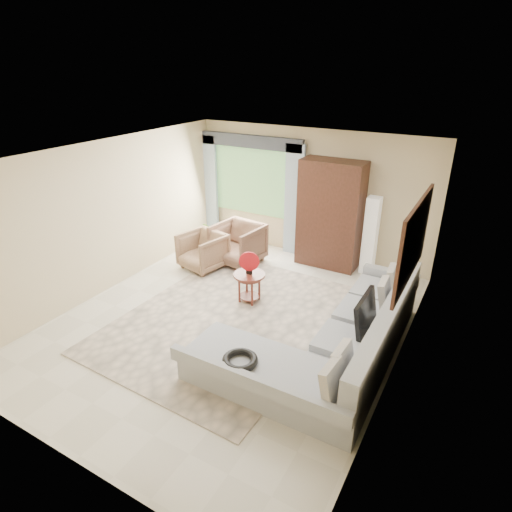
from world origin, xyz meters
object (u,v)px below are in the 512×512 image
Objects in this scene: coffee_table at (249,287)px; armoire at (330,215)px; sectional_sofa at (336,346)px; potted_plant at (213,235)px; floor_lamp at (370,236)px; armchair_right at (238,244)px; armchair_left at (203,251)px; tv_screen at (366,313)px.

armoire reaches higher than coffee_table.
sectional_sofa is at bearing -66.94° from armoire.
floor_lamp is at bearing 9.03° from potted_plant.
potted_plant is at bearing 164.14° from armchair_right.
armchair_left is at bearing -153.30° from floor_lamp.
potted_plant is 2.63m from armoire.
coffee_table is (-1.84, 0.84, -0.01)m from sectional_sofa.
armchair_left is 0.38× the size of armoire.
armchair_right reaches higher than armchair_left.
armoire is 0.86m from floor_lamp.
armchair_left is at bearing 155.04° from coffee_table.
sectional_sofa is 3.24m from armoire.
sectional_sofa is 2.31× the size of floor_lamp.
potted_plant is (-0.88, 0.37, -0.11)m from armchair_right.
sectional_sofa is 3.63m from armchair_left.
armchair_left is at bearing 155.32° from sectional_sofa.
coffee_table is 2.59m from floor_lamp.
floor_lamp is (0.80, 0.06, -0.30)m from armoire.
armchair_left is 0.73m from armchair_right.
tv_screen is 3.02m from armoire.
potted_plant is (-1.87, 1.60, 0.02)m from coffee_table.
potted_plant is at bearing 146.71° from sectional_sofa.
armchair_right reaches higher than potted_plant.
floor_lamp reaches higher than coffee_table.
armoire reaches higher than tv_screen.
sectional_sofa is at bearing -81.67° from floor_lamp.
floor_lamp reaches higher than tv_screen.
armoire reaches higher than potted_plant.
armoire reaches higher than armchair_left.
armoire is (2.07, 1.38, 0.69)m from armchair_left.
sectional_sofa is 4.36× the size of armchair_left.
potted_plant is 3.35m from floor_lamp.
potted_plant is 0.28× the size of armoire.
armchair_left reaches higher than potted_plant.
coffee_table is at bearing -123.52° from floor_lamp.
armoire is (-1.23, 2.90, 0.77)m from sectional_sofa.
coffee_table is 2.28m from armoire.
armoire is (-1.50, 2.60, 0.33)m from tv_screen.
tv_screen is 0.35× the size of armoire.
floor_lamp is at bearing 39.48° from armchair_left.
tv_screen is 4.53m from potted_plant.
armoire is 1.40× the size of floor_lamp.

